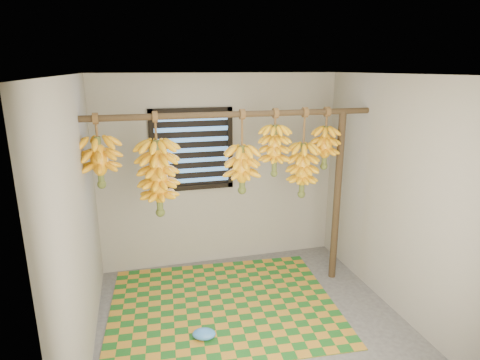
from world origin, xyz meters
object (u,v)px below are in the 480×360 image
object	(u,v)px
banana_bunch_b	(158,178)
banana_bunch_e	(302,170)
banana_bunch_a	(100,162)
banana_bunch_c	(242,169)
support_post	(337,199)
woven_mat	(223,305)
banana_bunch_d	(275,150)
banana_bunch_f	(325,147)
plastic_bag	(204,334)

from	to	relation	value
banana_bunch_b	banana_bunch_e	size ratio (longest dim) A/B	1.07
banana_bunch_a	banana_bunch_c	size ratio (longest dim) A/B	0.80
support_post	woven_mat	distance (m)	1.75
banana_bunch_c	banana_bunch_a	bearing A→B (deg)	180.00
banana_bunch_d	woven_mat	bearing A→B (deg)	-157.57
woven_mat	banana_bunch_e	size ratio (longest dim) A/B	2.40
banana_bunch_e	banana_bunch_f	bearing A→B (deg)	0.00
plastic_bag	support_post	bearing A→B (deg)	23.91
banana_bunch_f	banana_bunch_d	bearing A→B (deg)	180.00
banana_bunch_a	banana_bunch_b	world-z (taller)	same
woven_mat	banana_bunch_a	xyz separation A→B (m)	(-1.13, 0.26, 1.58)
banana_bunch_c	banana_bunch_e	size ratio (longest dim) A/B	0.89
support_post	banana_bunch_c	distance (m)	1.21
support_post	banana_bunch_b	bearing A→B (deg)	180.00
banana_bunch_b	banana_bunch_e	bearing A→B (deg)	0.00
banana_bunch_a	banana_bunch_b	distance (m)	0.58
banana_bunch_b	banana_bunch_e	world-z (taller)	same
banana_bunch_b	plastic_bag	bearing A→B (deg)	-68.63
support_post	banana_bunch_a	world-z (taller)	banana_bunch_a
banana_bunch_c	plastic_bag	bearing A→B (deg)	-127.08
banana_bunch_a	woven_mat	bearing A→B (deg)	-13.12
support_post	banana_bunch_e	world-z (taller)	banana_bunch_e
woven_mat	banana_bunch_b	xyz separation A→B (m)	(-0.59, 0.26, 1.38)
woven_mat	banana_bunch_f	bearing A→B (deg)	12.14
banana_bunch_a	banana_bunch_d	world-z (taller)	same
banana_bunch_f	woven_mat	bearing A→B (deg)	-167.86
banana_bunch_b	support_post	bearing A→B (deg)	0.00
support_post	banana_bunch_b	distance (m)	2.05
banana_bunch_a	banana_bunch_b	bearing A→B (deg)	0.00
plastic_bag	banana_bunch_f	world-z (taller)	banana_bunch_f
plastic_bag	banana_bunch_c	bearing A→B (deg)	52.92
banana_bunch_b	banana_bunch_f	xyz separation A→B (m)	(1.82, 0.00, 0.22)
woven_mat	banana_bunch_b	distance (m)	1.53
woven_mat	banana_bunch_b	size ratio (longest dim) A/B	2.25
woven_mat	banana_bunch_c	world-z (taller)	banana_bunch_c
banana_bunch_e	woven_mat	bearing A→B (deg)	-164.79
support_post	banana_bunch_e	distance (m)	0.58
woven_mat	banana_bunch_e	xyz separation A→B (m)	(0.97, 0.26, 1.37)
banana_bunch_c	banana_bunch_d	world-z (taller)	same
banana_bunch_d	banana_bunch_e	bearing A→B (deg)	0.00
support_post	banana_bunch_e	size ratio (longest dim) A/B	2.04
plastic_bag	banana_bunch_e	bearing A→B (deg)	30.98
woven_mat	banana_bunch_b	world-z (taller)	banana_bunch_b
banana_bunch_c	banana_bunch_f	xyz separation A→B (m)	(0.95, 0.00, 0.19)
plastic_bag	banana_bunch_b	distance (m)	1.56
banana_bunch_d	banana_bunch_e	world-z (taller)	same
woven_mat	banana_bunch_d	world-z (taller)	banana_bunch_d
banana_bunch_a	banana_bunch_c	world-z (taller)	same
banana_bunch_e	banana_bunch_f	world-z (taller)	same
banana_bunch_a	banana_bunch_e	xyz separation A→B (m)	(2.10, 0.00, -0.22)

